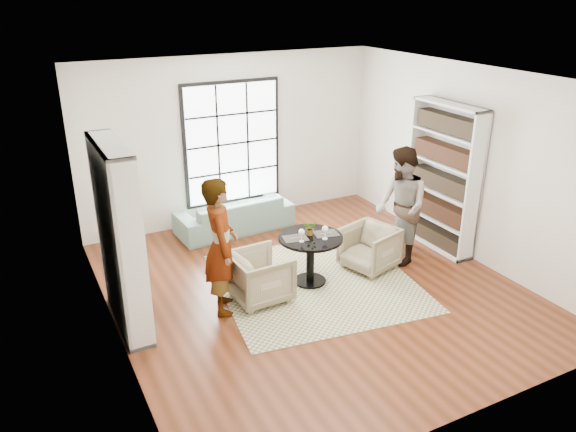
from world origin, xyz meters
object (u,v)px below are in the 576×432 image
armchair_left (260,277)px  person_right (401,207)px  wine_glass_left (302,233)px  wine_glass_right (325,229)px  flower_centerpiece (310,228)px  sofa (235,214)px  armchair_right (369,248)px  person_left (221,246)px  pedestal_table (310,249)px

armchair_left → person_right: size_ratio=0.42×
person_right → wine_glass_left: bearing=-72.6°
wine_glass_right → flower_centerpiece: flower_centerpiece is taller
sofa → armchair_right: bearing=115.7°
person_left → wine_glass_left: size_ratio=9.64×
armchair_right → person_left: person_left is taller
person_left → person_right: size_ratio=1.01×
sofa → person_right: size_ratio=1.11×
pedestal_table → flower_centerpiece: bearing=72.0°
wine_glass_left → flower_centerpiece: 0.27m
pedestal_table → armchair_left: bearing=-173.4°
pedestal_table → person_left: 1.45m
pedestal_table → flower_centerpiece: size_ratio=4.43×
wine_glass_left → flower_centerpiece: flower_centerpiece is taller
sofa → armchair_left: 2.46m
armchair_right → person_right: (0.55, -0.00, 0.58)m
wine_glass_left → armchair_right: bearing=3.7°
armchair_left → wine_glass_right: wine_glass_right is taller
armchair_left → armchair_right: (1.88, 0.09, -0.01)m
person_right → armchair_left: bearing=-73.1°
person_right → pedestal_table: bearing=-75.6°
armchair_right → person_left: (-2.43, -0.09, 0.59)m
person_left → person_right: 2.98m
sofa → pedestal_table: bearing=92.8°
sofa → wine_glass_right: wine_glass_right is taller
person_left → armchair_left: bearing=-73.6°
wine_glass_left → armchair_left: bearing=-179.4°
sofa → flower_centerpiece: 2.31m
person_left → wine_glass_left: bearing=-73.3°
pedestal_table → sofa: bearing=96.3°
person_right → sofa: bearing=-126.7°
armchair_left → person_left: bearing=87.1°
armchair_left → wine_glass_right: size_ratio=3.78×
person_left → wine_glass_left: 1.20m
sofa → wine_glass_left: wine_glass_left is taller
pedestal_table → person_right: size_ratio=0.50×
armchair_right → wine_glass_right: 1.06m
person_left → flower_centerpiece: bearing=-67.1°
wine_glass_left → flower_centerpiece: (0.22, 0.16, -0.03)m
wine_glass_right → person_right: bearing=6.0°
person_right → flower_centerpiece: size_ratio=8.80×
armchair_right → flower_centerpiece: (-1.01, 0.08, 0.51)m
person_left → pedestal_table: bearing=-69.6°
wine_glass_right → flower_centerpiece: bearing=117.2°
armchair_left → person_right: bearing=-90.8°
person_left → armchair_right: bearing=-71.6°
armchair_left → armchair_right: bearing=-90.2°
wine_glass_right → wine_glass_left: bearing=167.9°
armchair_right → wine_glass_right: size_ratio=3.65×
pedestal_table → person_right: person_right is taller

